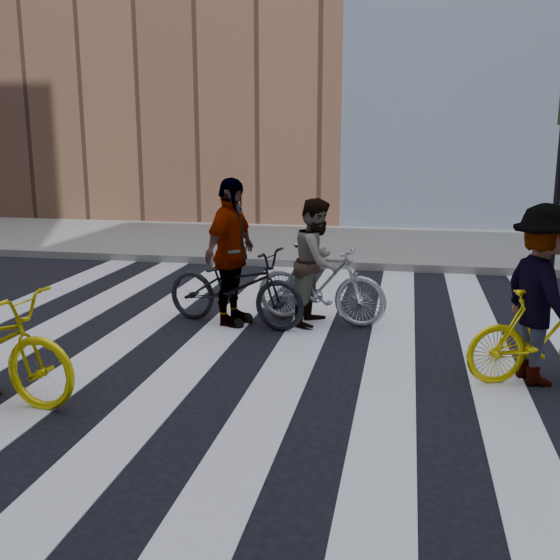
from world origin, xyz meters
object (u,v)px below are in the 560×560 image
(bike_silver_mid, at_px, (320,284))
(bike_yellow_right, at_px, (544,336))
(rider_mid, at_px, (317,262))
(bike_dark_rear, at_px, (235,286))
(rider_rear, at_px, (231,253))
(rider_right, at_px, (542,295))

(bike_silver_mid, bearing_deg, bike_yellow_right, -112.89)
(bike_yellow_right, bearing_deg, bike_silver_mid, 36.91)
(bike_yellow_right, relative_size, rider_mid, 0.97)
(bike_dark_rear, xyz_separation_m, rider_mid, (1.06, 0.28, 0.32))
(bike_silver_mid, xyz_separation_m, rider_mid, (-0.05, 0.00, 0.30))
(rider_rear, bearing_deg, bike_dark_rear, -76.53)
(rider_mid, relative_size, rider_rear, 0.86)
(bike_silver_mid, bearing_deg, rider_rear, 114.62)
(rider_right, xyz_separation_m, rider_rear, (-3.64, 1.42, 0.06))
(bike_silver_mid, distance_m, bike_yellow_right, 3.05)
(rider_mid, distance_m, rider_right, 3.05)
(rider_mid, distance_m, rider_rear, 1.16)
(bike_dark_rear, bearing_deg, rider_mid, -61.70)
(bike_silver_mid, relative_size, rider_rear, 0.92)
(bike_dark_rear, bearing_deg, bike_silver_mid, -62.34)
(rider_mid, bearing_deg, bike_yellow_right, -112.38)
(bike_yellow_right, bearing_deg, bike_dark_rear, 49.52)
(rider_right, bearing_deg, bike_dark_rear, 49.25)
(rider_rear, bearing_deg, bike_silver_mid, -62.93)
(rider_right, height_order, rider_rear, rider_rear)
(bike_silver_mid, xyz_separation_m, rider_right, (2.48, -1.70, 0.38))
(rider_right, bearing_deg, rider_mid, 36.91)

